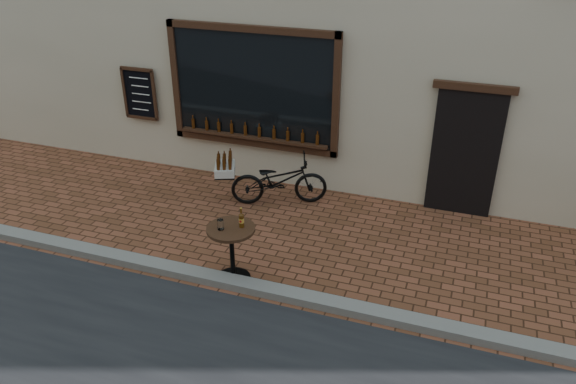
% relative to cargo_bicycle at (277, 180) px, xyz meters
% --- Properties ---
extents(ground, '(90.00, 90.00, 0.00)m').
position_rel_cargo_bicycle_xyz_m(ground, '(1.18, -2.72, -0.46)').
color(ground, brown).
rests_on(ground, ground).
extents(kerb, '(90.00, 0.25, 0.12)m').
position_rel_cargo_bicycle_xyz_m(kerb, '(1.18, -2.52, -0.40)').
color(kerb, slate).
rests_on(kerb, ground).
extents(cargo_bicycle, '(2.03, 1.26, 0.96)m').
position_rel_cargo_bicycle_xyz_m(cargo_bicycle, '(0.00, 0.00, 0.00)').
color(cargo_bicycle, black).
rests_on(cargo_bicycle, ground).
extents(bistro_table, '(0.68, 0.68, 1.17)m').
position_rel_cargo_bicycle_xyz_m(bistro_table, '(0.19, -2.37, 0.16)').
color(bistro_table, black).
rests_on(bistro_table, ground).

